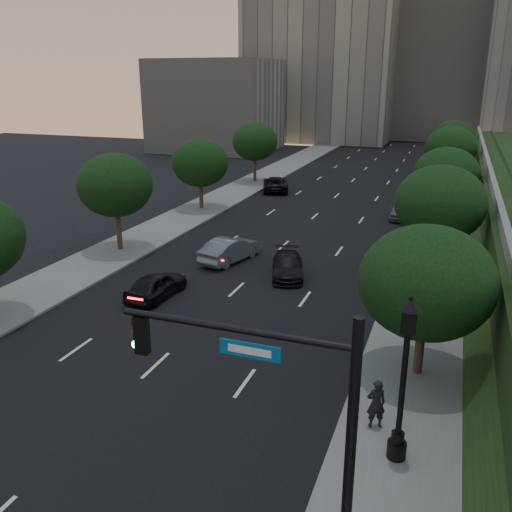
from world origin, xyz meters
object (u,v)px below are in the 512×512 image
at_px(sedan_mid_left, 230,249).
at_px(sedan_far_left, 275,184).
at_px(sedan_near_left, 156,285).
at_px(pedestrian_c, 400,280).
at_px(sedan_near_right, 287,266).
at_px(pedestrian_b, 430,322).
at_px(pedestrian_a, 376,404).
at_px(street_lamp, 403,388).
at_px(sedan_far_right, 401,210).
at_px(traffic_signal_mast, 301,447).

height_order(sedan_mid_left, sedan_far_left, sedan_mid_left).
bearing_deg(sedan_far_left, sedan_near_left, 76.63).
relative_size(sedan_far_left, pedestrian_c, 2.91).
bearing_deg(sedan_far_left, sedan_near_right, 90.82).
bearing_deg(sedan_far_left, sedan_mid_left, 81.87).
xyz_separation_m(sedan_near_left, pedestrian_b, (14.26, -0.21, 0.21)).
xyz_separation_m(sedan_near_right, pedestrian_a, (7.16, -13.37, 0.39)).
xyz_separation_m(street_lamp, sedan_far_left, (-16.66, 38.71, -1.88)).
bearing_deg(pedestrian_c, sedan_far_left, -75.33).
distance_m(sedan_far_left, sedan_far_right, 15.42).
distance_m(sedan_far_right, pedestrian_a, 30.15).
xyz_separation_m(traffic_signal_mast, sedan_far_right, (-1.29, 36.38, -2.92)).
bearing_deg(street_lamp, sedan_far_right, 95.60).
bearing_deg(pedestrian_b, sedan_mid_left, -15.76).
xyz_separation_m(sedan_mid_left, sedan_far_left, (-4.32, 22.60, -0.04)).
height_order(street_lamp, pedestrian_c, street_lamp).
relative_size(street_lamp, pedestrian_c, 3.01).
bearing_deg(street_lamp, sedan_near_left, 146.61).
xyz_separation_m(sedan_near_right, pedestrian_c, (6.71, -1.21, 0.43)).
xyz_separation_m(street_lamp, sedan_near_right, (-8.03, 14.72, -1.98)).
height_order(street_lamp, sedan_far_left, street_lamp).
bearing_deg(sedan_far_right, sedan_near_left, -119.39).
height_order(street_lamp, sedan_mid_left, street_lamp).
xyz_separation_m(sedan_near_left, sedan_near_right, (5.73, 5.65, -0.07)).
bearing_deg(sedan_mid_left, sedan_near_right, 176.48).
bearing_deg(sedan_far_right, sedan_far_left, 147.92).
bearing_deg(sedan_mid_left, sedan_far_left, -64.69).
distance_m(street_lamp, sedan_far_right, 31.62).
bearing_deg(pedestrian_c, sedan_far_right, -101.05).
relative_size(sedan_near_left, pedestrian_c, 2.29).
height_order(sedan_mid_left, sedan_far_right, sedan_mid_left).
bearing_deg(sedan_near_left, traffic_signal_mast, 134.26).
bearing_deg(pedestrian_c, street_lamp, 78.94).
distance_m(sedan_near_right, pedestrian_a, 15.17).
bearing_deg(pedestrian_c, sedan_near_right, -26.87).
bearing_deg(pedestrian_a, street_lamp, 97.93).
distance_m(street_lamp, pedestrian_a, 2.26).
bearing_deg(sedan_mid_left, pedestrian_a, 142.33).
distance_m(sedan_far_right, pedestrian_c, 18.00).
height_order(sedan_far_right, pedestrian_b, pedestrian_b).
distance_m(sedan_near_left, sedan_far_right, 24.77).
relative_size(sedan_mid_left, pedestrian_c, 2.58).
bearing_deg(street_lamp, sedan_mid_left, 127.44).
xyz_separation_m(street_lamp, pedestrian_c, (-1.32, 13.51, -1.55)).
distance_m(sedan_near_right, pedestrian_c, 6.83).
xyz_separation_m(sedan_near_left, sedan_far_left, (-2.90, 29.64, 0.03)).
bearing_deg(sedan_near_left, sedan_far_left, -80.61).
bearing_deg(traffic_signal_mast, sedan_mid_left, 116.58).
bearing_deg(pedestrian_a, sedan_near_right, -86.66).
xyz_separation_m(street_lamp, sedan_far_right, (-3.08, 31.42, -1.88)).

